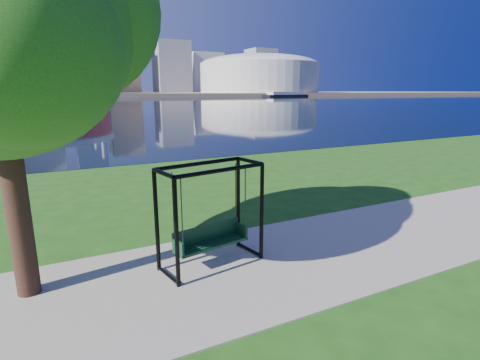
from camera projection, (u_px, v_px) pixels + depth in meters
ground at (229, 260)px, 8.25m from camera, size 900.00×900.00×0.00m
path at (239, 269)px, 7.82m from camera, size 120.00×4.00×0.03m
river at (61, 105)px, 96.70m from camera, size 900.00×180.00×0.02m
far_bank at (51, 94)px, 273.35m from camera, size 900.00×228.00×2.00m
stadium at (29, 70)px, 204.30m from camera, size 83.00×83.00×32.00m
arena at (259, 73)px, 267.71m from camera, size 84.00×84.00×26.56m
skyline at (38, 45)px, 274.94m from camera, size 392.00×66.00×96.50m
swing at (210, 218)px, 7.83m from camera, size 2.28×1.30×2.20m
barge at (286, 94)px, 219.03m from camera, size 29.61×10.90×2.89m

